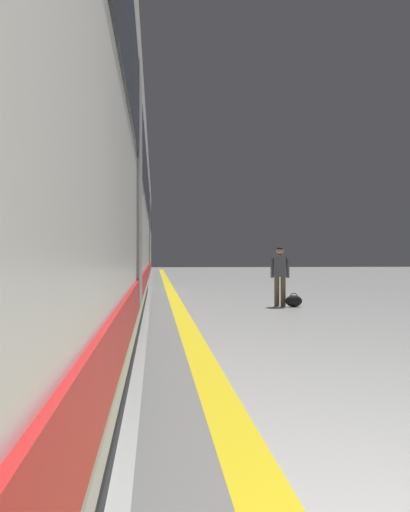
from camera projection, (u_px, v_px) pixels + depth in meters
name	position (u px, v px, depth m)	size (l,w,h in m)	color
safety_line_strip	(185.00, 322.00, 10.40)	(0.36, 80.00, 0.01)	yellow
tactile_edge_band	(166.00, 322.00, 10.36)	(0.69, 80.00, 0.01)	slate
high_speed_train	(57.00, 184.00, 8.58)	(2.94, 26.62, 4.97)	#38383D
passenger_near	(280.00, 272.00, 13.66)	(0.48, 0.25, 1.56)	brown
duffel_bag_near	(294.00, 301.00, 13.51)	(0.44, 0.26, 0.36)	black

